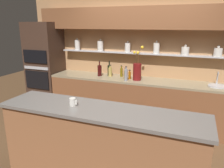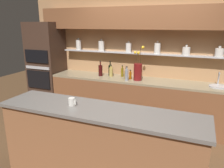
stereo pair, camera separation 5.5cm
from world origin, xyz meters
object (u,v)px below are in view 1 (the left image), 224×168
sink_fixture (217,85)px  bottle_spirit_2 (126,75)px  flower_vase (137,71)px  bottle_wine_5 (109,70)px  bottle_sauce_6 (130,75)px  oven_tower (45,67)px  bottle_wine_1 (100,70)px  bottle_oil_0 (125,75)px  bottle_oil_4 (121,72)px  coffee_mug (73,102)px  bottle_spirit_3 (110,72)px

sink_fixture → bottle_spirit_2: size_ratio=1.08×
flower_vase → sink_fixture: (1.43, 0.07, -0.16)m
bottle_wine_5 → bottle_sauce_6: 0.52m
sink_fixture → bottle_sauce_6: sink_fixture is taller
flower_vase → sink_fixture: size_ratio=2.21×
oven_tower → sink_fixture: size_ratio=6.70×
bottle_wine_1 → bottle_oil_0: bearing=-8.3°
bottle_wine_5 → oven_tower: bearing=-175.6°
oven_tower → bottle_wine_5: bearing=4.4°
flower_vase → bottle_spirit_2: size_ratio=2.38×
flower_vase → bottle_oil_4: bearing=156.2°
flower_vase → bottle_sauce_6: (-0.16, 0.03, -0.11)m
sink_fixture → bottle_spirit_2: bearing=-173.2°
bottle_oil_0 → bottle_wine_1: 0.60m
oven_tower → bottle_oil_0: size_ratio=8.67×
flower_vase → coffee_mug: bearing=-99.5°
bottle_spirit_3 → bottle_oil_4: 0.24m
flower_vase → bottle_sauce_6: size_ratio=3.56×
flower_vase → bottle_wine_1: (-0.83, 0.06, -0.07)m
sink_fixture → bottle_wine_1: 2.26m
bottle_oil_0 → bottle_wine_5: bottle_wine_5 is taller
bottle_sauce_6 → sink_fixture: bearing=1.7°
bottle_spirit_3 → bottle_sauce_6: 0.45m
sink_fixture → bottle_spirit_3: sink_fixture is taller
sink_fixture → bottle_wine_5: bearing=177.1°
bottle_oil_0 → bottle_sauce_6: size_ratio=1.24×
oven_tower → bottle_spirit_3: size_ratio=8.29×
flower_vase → coffee_mug: 1.90m
flower_vase → bottle_oil_0: size_ratio=2.86×
flower_vase → bottle_wine_1: flower_vase is taller
bottle_wine_1 → sink_fixture: bearing=0.2°
bottle_wine_1 → bottle_spirit_2: bottle_wine_1 is taller
oven_tower → bottle_spirit_2: size_ratio=7.21×
flower_vase → bottle_wine_5: (-0.65, 0.18, -0.07)m
coffee_mug → bottle_sauce_6: bearing=85.3°
bottle_wine_1 → bottle_spirit_3: bearing=9.1°
bottle_wine_1 → bottle_sauce_6: (0.67, -0.04, -0.04)m
bottle_spirit_2 → coffee_mug: 1.75m
bottle_oil_0 → bottle_spirit_2: bottle_spirit_2 is taller
bottle_spirit_2 → bottle_wine_5: bearing=147.3°
sink_fixture → bottle_wine_1: bottle_wine_1 is taller
oven_tower → bottle_oil_4: size_ratio=8.57×
sink_fixture → bottle_oil_4: sink_fixture is taller
bottle_spirit_3 → bottle_oil_4: size_ratio=1.03×
bottle_sauce_6 → bottle_oil_4: bearing=147.3°
bottle_oil_0 → bottle_spirit_3: size_ratio=0.96×
bottle_oil_4 → bottle_wine_5: 0.28m
bottle_spirit_3 → bottle_sauce_6: size_ratio=1.30×
flower_vase → bottle_wine_5: 0.68m
bottle_spirit_2 → bottle_wine_1: bearing=163.8°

